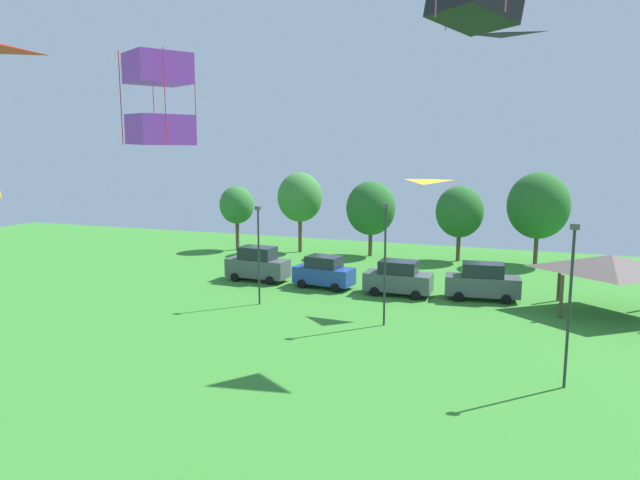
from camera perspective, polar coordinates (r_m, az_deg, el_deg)
kite_flying_1 at (r=31.19m, az=17.58°, el=16.96°), size 3.00×2.33×0.13m
kite_flying_2 at (r=14.42m, az=-15.81°, el=13.38°), size 1.79×1.79×2.15m
kite_flying_3 at (r=34.31m, az=10.26°, el=4.14°), size 2.30×1.64×0.28m
parked_car_leftmost at (r=43.39m, az=-6.24°, el=-2.42°), size 4.79×2.16×2.60m
parked_car_second_from_left at (r=40.95m, az=0.39°, el=-3.23°), size 4.47×2.38×2.31m
parked_car_third_from_left at (r=39.24m, az=7.83°, el=-3.80°), size 4.55×2.10×2.38m
parked_car_rightmost_in_row at (r=39.13m, az=15.92°, el=-4.04°), size 4.96×2.41×2.47m
park_pavilion at (r=38.29m, az=27.10°, el=-2.10°), size 7.02×5.44×3.60m
light_post_0 at (r=25.33m, az=23.73°, el=-5.31°), size 0.36×0.20×6.86m
light_post_1 at (r=31.80m, az=6.52°, el=-1.80°), size 0.36×0.20×6.91m
light_post_2 at (r=36.23m, az=-6.16°, el=-0.97°), size 0.36×0.20×6.32m
treeline_tree_0 at (r=56.94m, az=-8.32°, el=3.47°), size 3.39×3.39×6.35m
treeline_tree_1 at (r=55.03m, az=-2.02°, el=4.28°), size 4.32×4.32×7.72m
treeline_tree_2 at (r=53.17m, az=5.10°, el=3.18°), size 4.57×4.57×7.01m
treeline_tree_3 at (r=51.96m, az=13.79°, el=2.76°), size 4.18×4.18×6.73m
treeline_tree_4 at (r=52.19m, az=21.00°, el=3.23°), size 5.19×5.19×7.99m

